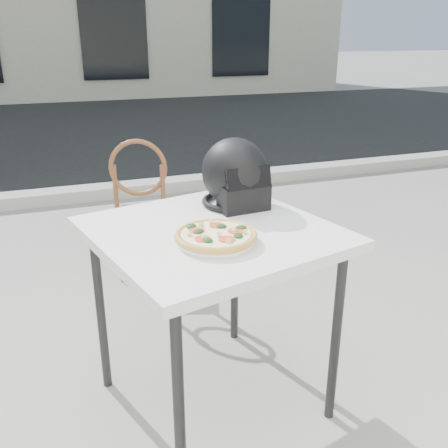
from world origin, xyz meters
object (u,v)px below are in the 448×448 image
object	(u,v)px
plate	(216,240)
pizza	(216,235)
cafe_chair_main	(142,202)
helmet	(236,176)
cafe_table_main	(212,246)

from	to	relation	value
plate	pizza	world-z (taller)	pizza
pizza	cafe_chair_main	bearing A→B (deg)	90.08
pizza	helmet	xyz separation A→B (m)	(0.23, 0.38, 0.10)
plate	helmet	world-z (taller)	helmet
pizza	plate	bearing A→B (deg)	-123.91
plate	cafe_chair_main	distance (m)	1.52
cafe_table_main	plate	bearing A→B (deg)	-102.98
helmet	cafe_chair_main	xyz separation A→B (m)	(-0.23, 1.10, -0.44)
cafe_table_main	plate	world-z (taller)	plate
plate	cafe_chair_main	xyz separation A→B (m)	(-0.00, 1.48, -0.31)
cafe_chair_main	helmet	bearing A→B (deg)	120.60
pizza	cafe_chair_main	size ratio (longest dim) A/B	0.40
cafe_table_main	helmet	xyz separation A→B (m)	(0.19, 0.24, 0.21)
cafe_table_main	pizza	distance (m)	0.18
helmet	cafe_table_main	bearing A→B (deg)	-133.81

